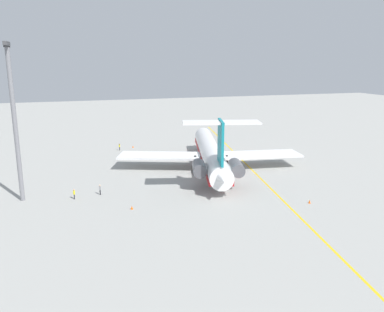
% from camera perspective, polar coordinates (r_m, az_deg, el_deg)
% --- Properties ---
extents(ground, '(312.05, 312.05, 0.00)m').
position_cam_1_polar(ground, '(83.56, 9.34, -1.86)').
color(ground, '#9E9E99').
extents(main_jetliner, '(42.49, 38.01, 12.55)m').
position_cam_1_polar(main_jetliner, '(81.09, 2.74, 0.33)').
color(main_jetliner, white).
rests_on(main_jetliner, ground).
extents(ground_crew_near_nose, '(0.41, 0.27, 1.71)m').
position_cam_1_polar(ground_crew_near_nose, '(100.96, -10.33, 1.41)').
color(ground_crew_near_nose, black).
rests_on(ground_crew_near_nose, ground).
extents(ground_crew_near_tail, '(0.41, 0.29, 1.80)m').
position_cam_1_polar(ground_crew_near_tail, '(68.46, -13.01, -4.52)').
color(ground_crew_near_tail, black).
rests_on(ground_crew_near_tail, ground).
extents(ground_crew_portside, '(0.41, 0.27, 1.70)m').
position_cam_1_polar(ground_crew_portside, '(67.51, -16.50, -5.06)').
color(ground_crew_portside, black).
rests_on(ground_crew_portside, ground).
extents(safety_cone_nose, '(0.40, 0.40, 0.55)m').
position_cam_1_polar(safety_cone_nose, '(61.45, -8.59, -7.28)').
color(safety_cone_nose, '#EA590F').
rests_on(safety_cone_nose, ground).
extents(safety_cone_wingtip, '(0.40, 0.40, 0.55)m').
position_cam_1_polar(safety_cone_wingtip, '(103.61, -8.44, 1.34)').
color(safety_cone_wingtip, '#EA590F').
rests_on(safety_cone_wingtip, ground).
extents(safety_cone_tail, '(0.40, 0.40, 0.55)m').
position_cam_1_polar(safety_cone_tail, '(65.85, 16.44, -6.26)').
color(safety_cone_tail, '#EA590F').
rests_on(safety_cone_tail, ground).
extents(taxiway_centreline, '(98.82, 18.55, 0.01)m').
position_cam_1_polar(taxiway_centreline, '(86.29, 7.89, -1.31)').
color(taxiway_centreline, gold).
rests_on(taxiway_centreline, ground).
extents(light_mast, '(4.00, 0.70, 24.61)m').
position_cam_1_polar(light_mast, '(67.05, -24.06, 5.14)').
color(light_mast, slate).
rests_on(light_mast, ground).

